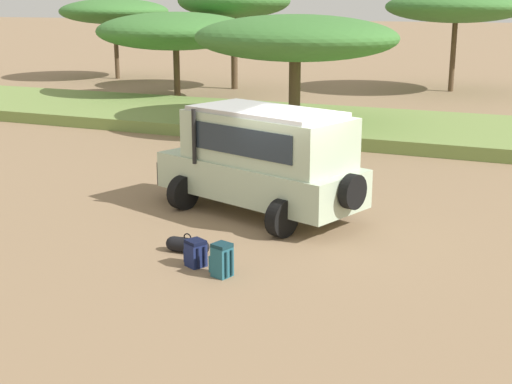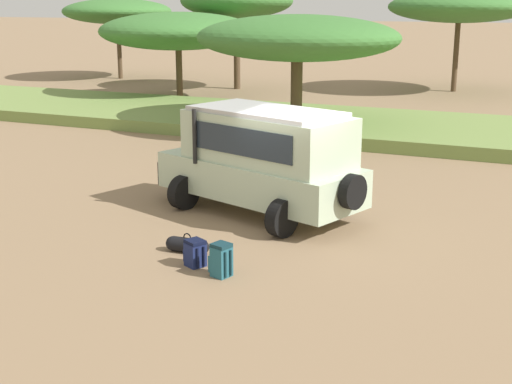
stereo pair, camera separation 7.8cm
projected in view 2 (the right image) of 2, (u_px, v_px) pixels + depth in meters
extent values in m
plane|color=#8C7051|center=(295.00, 224.00, 15.67)|extent=(320.00, 320.00, 0.00)
cube|color=olive|center=(409.00, 130.00, 25.93)|extent=(120.00, 7.00, 0.44)
cube|color=#B2C6A8|center=(259.00, 178.00, 16.33)|extent=(5.25, 3.36, 0.84)
cube|color=#B2C6A8|center=(268.00, 138.00, 15.91)|extent=(4.19, 2.91, 1.10)
cube|color=#232D38|center=(220.00, 132.00, 16.92)|extent=(0.55, 1.50, 0.77)
cube|color=#232D38|center=(240.00, 142.00, 15.26)|extent=(2.80, 0.98, 0.60)
cube|color=#232D38|center=(293.00, 131.00, 16.54)|extent=(2.80, 0.98, 0.60)
cube|color=#B7B7B7|center=(266.00, 111.00, 15.79)|extent=(3.80, 2.72, 0.10)
cube|color=black|center=(184.00, 168.00, 18.05)|extent=(0.67, 1.58, 0.56)
cylinder|color=black|center=(195.00, 136.00, 16.11)|extent=(0.10, 0.10, 1.25)
cylinder|color=black|center=(184.00, 192.00, 16.74)|extent=(0.52, 0.85, 0.80)
cylinder|color=black|center=(241.00, 178.00, 18.12)|extent=(0.52, 0.85, 0.80)
cylinder|color=black|center=(282.00, 218.00, 14.76)|extent=(0.52, 0.85, 0.80)
cylinder|color=black|center=(338.00, 200.00, 16.14)|extent=(0.52, 0.85, 0.80)
cylinder|color=black|center=(353.00, 192.00, 14.60)|extent=(0.44, 0.77, 0.74)
cube|color=navy|center=(195.00, 255.00, 13.16)|extent=(0.42, 0.42, 0.44)
cube|color=navy|center=(189.00, 255.00, 13.32)|extent=(0.18, 0.24, 0.24)
cube|color=black|center=(195.00, 242.00, 13.09)|extent=(0.43, 0.42, 0.07)
cylinder|color=black|center=(198.00, 258.00, 12.98)|extent=(0.04, 0.04, 0.38)
cylinder|color=black|center=(204.00, 256.00, 13.07)|extent=(0.04, 0.04, 0.38)
cube|color=#235B6B|center=(221.00, 262.00, 12.65)|extent=(0.37, 0.38, 0.55)
cube|color=#235B6B|center=(214.00, 263.00, 12.78)|extent=(0.14, 0.24, 0.30)
cube|color=#13323A|center=(221.00, 245.00, 12.57)|extent=(0.37, 0.37, 0.07)
cylinder|color=#13323A|center=(226.00, 265.00, 12.50)|extent=(0.04, 0.04, 0.47)
cylinder|color=#13323A|center=(231.00, 263.00, 12.60)|extent=(0.04, 0.04, 0.47)
cylinder|color=black|center=(187.00, 245.00, 13.89)|extent=(0.64, 0.32, 0.29)
sphere|color=black|center=(173.00, 243.00, 14.00)|extent=(0.29, 0.29, 0.29)
sphere|color=black|center=(202.00, 247.00, 13.78)|extent=(0.29, 0.29, 0.29)
torus|color=black|center=(187.00, 237.00, 13.85)|extent=(0.16, 0.03, 0.16)
cylinder|color=brown|center=(119.00, 51.00, 44.71)|extent=(0.28, 0.28, 3.48)
ellipsoid|color=#3D7533|center=(117.00, 11.00, 44.09)|extent=(6.56, 6.98, 1.54)
cylinder|color=brown|center=(179.00, 74.00, 34.66)|extent=(0.31, 0.31, 2.61)
ellipsoid|color=#3D7533|center=(178.00, 31.00, 34.12)|extent=(7.45, 7.70, 1.79)
cylinder|color=brown|center=(237.00, 53.00, 39.34)|extent=(0.36, 0.36, 3.98)
ellipsoid|color=#3D7533|center=(237.00, 1.00, 38.62)|extent=(6.21, 5.76, 1.85)
cylinder|color=brown|center=(296.00, 96.00, 26.24)|extent=(0.43, 0.43, 2.76)
ellipsoid|color=#3D7533|center=(297.00, 38.00, 25.70)|extent=(7.52, 6.41, 1.66)
cylinder|color=brown|center=(456.00, 56.00, 38.22)|extent=(0.28, 0.28, 3.75)
ellipsoid|color=#3D7533|center=(459.00, 7.00, 37.55)|extent=(7.43, 7.80, 1.68)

